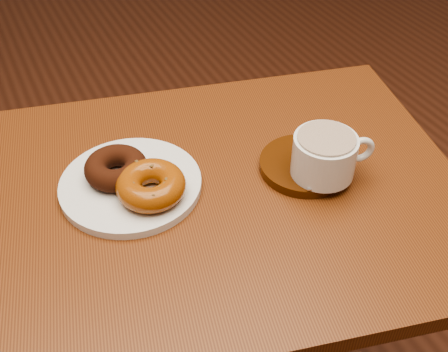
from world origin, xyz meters
name	(u,v)px	position (x,y,z in m)	size (l,w,h in m)	color
cafe_table	(213,240)	(0.07, -0.18, 0.63)	(0.90, 0.76, 0.74)	brown
donut_plate	(131,185)	(-0.04, -0.12, 0.75)	(0.22, 0.22, 0.01)	silver
donut_cinnamon	(116,168)	(-0.05, -0.10, 0.78)	(0.10, 0.10, 0.04)	#37160B
donut_caramel	(151,185)	(-0.02, -0.16, 0.78)	(0.12, 0.12, 0.04)	#934810
saucer	(304,165)	(0.23, -0.20, 0.75)	(0.15, 0.15, 0.02)	#3C1B08
coffee_cup	(325,155)	(0.24, -0.23, 0.79)	(0.13, 0.10, 0.07)	silver
teaspoon	(305,156)	(0.23, -0.19, 0.76)	(0.06, 0.10, 0.01)	silver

